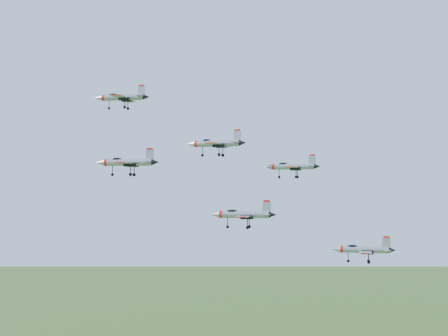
% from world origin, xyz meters
% --- Properties ---
extents(jet_lead, '(13.59, 11.35, 3.63)m').
position_xyz_m(jet_lead, '(-26.12, 15.81, 143.92)').
color(jet_lead, '#979AA2').
extents(jet_left_high, '(12.89, 10.59, 3.46)m').
position_xyz_m(jet_left_high, '(1.22, 3.90, 131.57)').
color(jet_left_high, '#979AA2').
extents(jet_right_high, '(12.13, 10.13, 3.25)m').
position_xyz_m(jet_right_high, '(-10.04, -13.52, 127.12)').
color(jet_right_high, '#979AA2').
extents(jet_left_low, '(11.24, 9.28, 3.01)m').
position_xyz_m(jet_left_low, '(16.68, 5.00, 126.72)').
color(jet_left_low, '#979AA2').
extents(jet_right_low, '(11.78, 9.82, 3.15)m').
position_xyz_m(jet_right_low, '(11.47, -12.25, 117.86)').
color(jet_right_low, '#979AA2').
extents(jet_trail, '(11.78, 9.77, 3.15)m').
position_xyz_m(jet_trail, '(30.66, 0.58, 111.21)').
color(jet_trail, '#979AA2').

